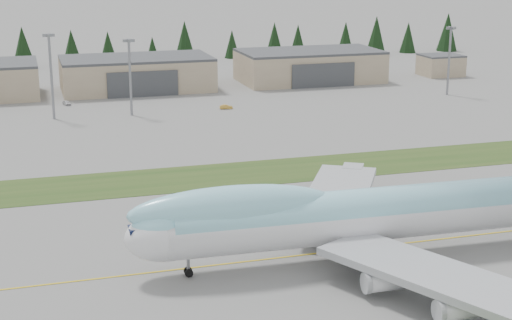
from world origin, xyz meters
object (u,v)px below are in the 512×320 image
object	(u,v)px
service_vehicle_c	(325,86)
service_vehicle_b	(226,109)
boeing_747_freighter	(362,214)
hangar_right	(310,66)
hangar_center	(137,73)
service_vehicle_a	(67,105)

from	to	relation	value
service_vehicle_c	service_vehicle_b	bearing A→B (deg)	-137.81
boeing_747_freighter	hangar_right	xyz separation A→B (m)	(48.79, 153.33, -1.55)
hangar_center	service_vehicle_c	xyz separation A→B (m)	(61.54, -11.22, -5.39)
hangar_right	service_vehicle_c	xyz separation A→B (m)	(1.54, -11.22, -5.39)
service_vehicle_b	hangar_right	bearing A→B (deg)	-35.76
boeing_747_freighter	hangar_right	distance (m)	160.91
hangar_center	service_vehicle_b	bearing A→B (deg)	-62.75
hangar_center	hangar_right	size ratio (longest dim) A/B	1.00
hangar_right	hangar_center	bearing A→B (deg)	180.00
boeing_747_freighter	service_vehicle_c	size ratio (longest dim) A/B	18.82
boeing_747_freighter	service_vehicle_a	world-z (taller)	boeing_747_freighter
boeing_747_freighter	service_vehicle_b	size ratio (longest dim) A/B	21.19
boeing_747_freighter	service_vehicle_b	distance (m)	115.04
hangar_right	service_vehicle_c	size ratio (longest dim) A/B	11.38
service_vehicle_c	hangar_right	bearing A→B (deg)	106.40
hangar_center	service_vehicle_c	size ratio (longest dim) A/B	11.38
hangar_right	service_vehicle_c	distance (m)	12.54
hangar_center	service_vehicle_a	xyz separation A→B (m)	(-23.72, -19.81, -5.39)
hangar_center	service_vehicle_a	size ratio (longest dim) A/B	12.37
boeing_747_freighter	service_vehicle_c	bearing A→B (deg)	72.27
hangar_center	hangar_right	bearing A→B (deg)	0.00
service_vehicle_a	service_vehicle_c	bearing A→B (deg)	-12.30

